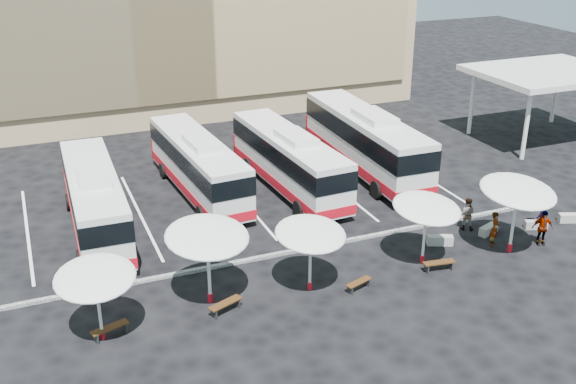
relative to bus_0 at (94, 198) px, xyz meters
name	(u,v)px	position (x,y,z in m)	size (l,w,h in m)	color
ground	(292,258)	(8.47, -6.75, -1.89)	(120.00, 120.00, 0.00)	black
service_canopy	(547,74)	(32.47, 3.25, 2.97)	(10.00, 8.00, 5.20)	silver
curb_divider	(288,252)	(8.47, -6.25, -1.82)	(34.00, 0.25, 0.15)	black
bay_lines	(241,198)	(8.47, 1.25, -1.89)	(24.15, 12.00, 0.01)	white
bus_0	(94,198)	(0.00, 0.00, 0.00)	(2.95, 11.74, 3.71)	silver
bus_1	(198,164)	(6.38, 2.84, 0.02)	(3.29, 11.92, 3.74)	silver
bus_2	(289,159)	(11.66, 1.49, 0.06)	(3.26, 12.14, 3.82)	silver
bus_3	(365,139)	(17.39, 2.46, 0.25)	(3.32, 13.28, 4.19)	silver
sunshade_0	(95,278)	(-1.19, -10.05, 0.92)	(3.66, 3.70, 3.32)	silver
sunshade_1	(207,237)	(3.60, -9.06, 1.30)	(4.33, 4.37, 3.76)	silver
sunshade_2	(310,234)	(8.06, -9.77, 0.92)	(3.68, 3.71, 3.31)	silver
sunshade_3	(427,208)	(14.16, -9.57, 1.02)	(4.13, 4.16, 3.42)	silver
sunshade_4	(518,192)	(18.84, -10.28, 1.40)	(4.28, 4.32, 3.87)	silver
wood_bench_0	(110,329)	(-0.87, -10.04, -1.53)	(1.59, 0.83, 0.47)	#321C0B
wood_bench_1	(225,305)	(3.97, -10.10, -1.52)	(1.63, 0.98, 0.49)	#321C0B
wood_bench_2	(359,283)	(10.11, -10.63, -1.57)	(1.41, 0.77, 0.42)	#321C0B
wood_bench_3	(439,264)	(14.45, -10.55, -1.53)	(1.60, 0.62, 0.48)	#321C0B
conc_bench_0	(440,240)	(16.02, -8.31, -1.65)	(1.31, 0.44, 0.49)	gray
conc_bench_1	(489,230)	(19.12, -8.24, -1.66)	(1.26, 0.42, 0.47)	gray
conc_bench_2	(536,225)	(21.88, -8.71, -1.67)	(1.19, 0.40, 0.45)	gray
conc_bench_3	(570,218)	(24.19, -8.76, -1.66)	(1.26, 0.42, 0.47)	gray
passenger_0	(495,229)	(18.53, -9.39, -0.97)	(0.67, 0.44, 1.85)	black
passenger_1	(467,214)	(18.34, -7.34, -0.99)	(0.88, 0.69, 1.81)	black
passenger_2	(543,228)	(20.82, -10.26, -0.95)	(1.10, 0.46, 1.88)	black
passenger_3	(541,212)	(22.14, -8.64, -0.96)	(1.21, 0.69, 1.87)	black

